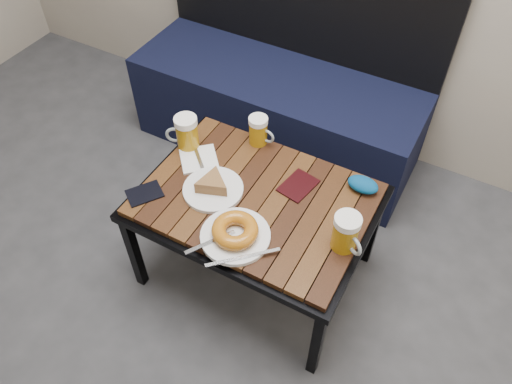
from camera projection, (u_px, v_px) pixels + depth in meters
The scene contains 12 objects.
bench at pixel (279, 102), 2.47m from camera, with size 1.40×0.50×0.95m.
cafe_table at pixel (256, 205), 1.82m from camera, with size 0.84×0.62×0.47m.
beer_mug_left at pixel (186, 133), 1.91m from camera, with size 0.14×0.11×0.14m.
beer_mug_centre at pixel (259, 131), 1.94m from camera, with size 0.11×0.08×0.12m.
beer_mug_right at pixel (346, 233), 1.60m from camera, with size 0.13×0.12×0.14m.
plate_pie at pixel (213, 186), 1.79m from camera, with size 0.22×0.22×0.06m.
plate_bagel at pixel (235, 233), 1.65m from camera, with size 0.28×0.28×0.07m.
napkin_left at pixel (199, 159), 1.91m from camera, with size 0.19×0.19×0.01m.
napkin_right at pixel (244, 244), 1.65m from camera, with size 0.12×0.10×0.01m.
passport_navy at pixel (144, 194), 1.80m from camera, with size 0.09×0.12×0.01m, color black.
passport_burgundy at pixel (298, 186), 1.82m from camera, with size 0.10×0.14×0.01m, color black.
knit_pouch at pixel (363, 185), 1.80m from camera, with size 0.11×0.07×0.05m, color navy.
Camera 1 is at (0.72, -0.02, 1.82)m, focal length 35.00 mm.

